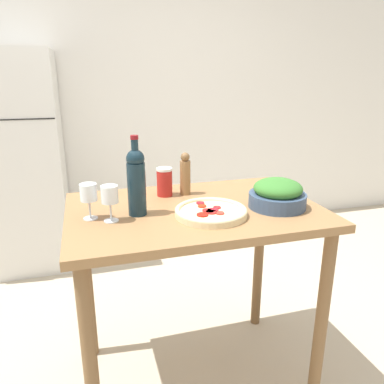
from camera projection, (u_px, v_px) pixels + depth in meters
ground_plane at (194, 375)px, 1.96m from camera, size 14.00×14.00×0.00m
wall_back at (132, 98)px, 3.38m from camera, size 6.40×0.06×2.60m
refrigerator at (13, 163)px, 2.91m from camera, size 0.74×0.68×1.68m
prep_counter at (194, 237)px, 1.72m from camera, size 1.12×0.75×0.93m
wine_bottle at (136, 180)px, 1.55m from camera, size 0.08×0.08×0.34m
wine_glass_near at (110, 196)px, 1.49m from camera, size 0.07×0.07×0.15m
wine_glass_far at (89, 194)px, 1.51m from camera, size 0.07×0.07×0.15m
pepper_mill at (185, 174)px, 1.83m from camera, size 0.05×0.05×0.21m
salad_bowl at (278, 194)px, 1.66m from camera, size 0.25×0.25×0.13m
homemade_pizza at (211, 212)px, 1.57m from camera, size 0.31×0.31×0.03m
salt_canister at (165, 182)px, 1.82m from camera, size 0.08×0.08×0.14m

